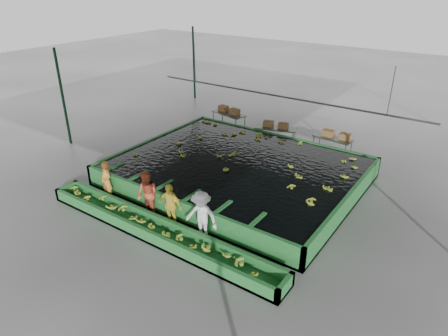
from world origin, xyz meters
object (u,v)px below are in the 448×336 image
Objects in this scene: flotation_tank at (237,171)px; worker_d at (201,216)px; packing_table_right at (332,146)px; worker_c at (170,205)px; worker_b at (147,195)px; box_stack_right at (336,138)px; sorting_trough at (156,230)px; box_stack_mid at (276,127)px; packing_table_mid at (276,136)px; worker_a at (107,181)px; box_stack_left at (229,112)px; packing_table_left at (229,121)px.

flotation_tank is 5.49× the size of worker_d.
flotation_tank reaches higher than packing_table_right.
flotation_tank is 4.54m from worker_d.
worker_d reaches higher than flotation_tank.
worker_c is at bearing -104.04° from packing_table_right.
box_stack_right is at bearing 76.13° from worker_b.
worker_d reaches higher than sorting_trough.
sorting_trough is 0.99m from worker_c.
worker_d is 9.13m from box_stack_mid.
sorting_trough is at bearing -102.79° from packing_table_right.
packing_table_right is (2.91, 0.54, -0.05)m from packing_table_mid.
worker_d is (1.37, -4.30, 0.46)m from flotation_tank.
worker_b reaches higher than box_stack_right.
box_stack_right is (5.86, 9.54, 0.06)m from worker_a.
packing_table_right is at bearing -1.48° from box_stack_left.
packing_table_right is at bearing 10.66° from box_stack_mid.
packing_table_left is (-0.61, 9.54, -0.34)m from worker_a.
worker_c is 10.33m from packing_table_left.
sorting_trough is at bearing -68.79° from box_stack_left.
packing_table_right is at bearing 10.43° from packing_table_mid.
packing_table_right is at bearing -151.22° from box_stack_right.
box_stack_left is at bearing 109.06° from worker_c.
worker_a reaches higher than sorting_trough.
worker_c is 0.79× the size of packing_table_mid.
packing_table_left is at bearing 111.10° from sorting_trough.
packing_table_left is 0.49m from box_stack_left.
packing_table_mid is at bearing 83.74° from worker_a.
sorting_trough is 7.61× the size of box_stack_mid.
worker_b is 0.87× the size of packing_table_left.
worker_c is 0.88× the size of packing_table_right.
sorting_trough is (0.00, -5.10, -0.20)m from flotation_tank.
box_stack_right reaches higher than packing_table_mid.
packing_table_mid is (-1.95, 8.93, -0.43)m from worker_d.
sorting_trough is at bearing -86.60° from packing_table_mid.
worker_b is 8.96m from packing_table_mid.
packing_table_right is at bearing 70.05° from worker_a.
box_stack_left reaches higher than box_stack_right.
box_stack_left is at bearing 168.59° from packing_table_mid.
sorting_trough is 1.72m from worker_d.
box_stack_right is (3.61, 9.54, -0.03)m from worker_b.
worker_a reaches higher than flotation_tank.
worker_c reaches higher than worker_a.
packing_table_left is (-3.95, 9.54, -0.37)m from worker_c.
packing_table_left reaches higher than sorting_trough.
worker_b is 1.38× the size of box_stack_mid.
worker_b reaches higher than packing_table_left.
packing_table_mid is at bearing 93.28° from worker_b.
worker_c is 10.43m from box_stack_left.
worker_d reaches higher than packing_table_left.
worker_a is 9.34m from box_stack_mid.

